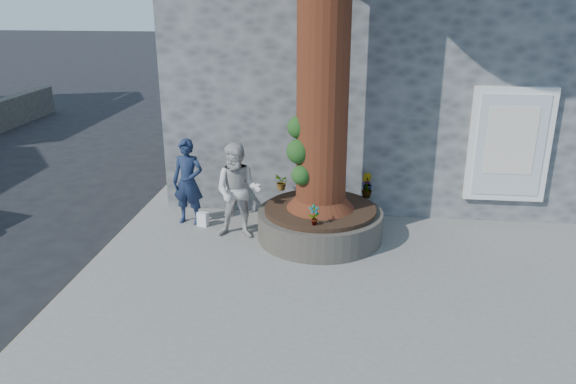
# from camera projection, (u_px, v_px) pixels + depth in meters

# --- Properties ---
(ground) EXTENTS (120.00, 120.00, 0.00)m
(ground) POSITION_uv_depth(u_px,v_px,m) (260.00, 294.00, 8.72)
(ground) COLOR black
(ground) RESTS_ON ground
(pavement) EXTENTS (9.00, 8.00, 0.12)m
(pavement) POSITION_uv_depth(u_px,v_px,m) (357.00, 266.00, 9.47)
(pavement) COLOR slate
(pavement) RESTS_ON ground
(yellow_line) EXTENTS (0.10, 30.00, 0.01)m
(yellow_line) POSITION_uv_depth(u_px,v_px,m) (100.00, 256.00, 9.99)
(yellow_line) COLOR yellow
(yellow_line) RESTS_ON ground
(stone_shop) EXTENTS (10.30, 8.30, 6.30)m
(stone_shop) POSITION_uv_depth(u_px,v_px,m) (402.00, 46.00, 14.12)
(stone_shop) COLOR #4A4D4F
(stone_shop) RESTS_ON ground
(planter) EXTENTS (2.30, 2.30, 0.60)m
(planter) POSITION_uv_depth(u_px,v_px,m) (320.00, 223.00, 10.37)
(planter) COLOR black
(planter) RESTS_ON pavement
(man) EXTENTS (0.66, 0.47, 1.69)m
(man) POSITION_uv_depth(u_px,v_px,m) (188.00, 182.00, 10.86)
(man) COLOR #172340
(man) RESTS_ON pavement
(woman) EXTENTS (0.88, 0.69, 1.79)m
(woman) POSITION_uv_depth(u_px,v_px,m) (238.00, 191.00, 10.20)
(woman) COLOR beige
(woman) RESTS_ON pavement
(shopping_bag) EXTENTS (0.22, 0.17, 0.28)m
(shopping_bag) POSITION_uv_depth(u_px,v_px,m) (203.00, 219.00, 10.93)
(shopping_bag) COLOR white
(shopping_bag) RESTS_ON pavement
(plant_a) EXTENTS (0.22, 0.19, 0.36)m
(plant_a) POSITION_uv_depth(u_px,v_px,m) (314.00, 215.00, 9.42)
(plant_a) COLOR gray
(plant_a) RESTS_ON planter
(plant_b) EXTENTS (0.31, 0.31, 0.40)m
(plant_b) POSITION_uv_depth(u_px,v_px,m) (367.00, 184.00, 10.90)
(plant_b) COLOR gray
(plant_b) RESTS_ON planter
(plant_c) EXTENTS (0.20, 0.20, 0.34)m
(plant_c) POSITION_uv_depth(u_px,v_px,m) (367.00, 189.00, 10.71)
(plant_c) COLOR gray
(plant_c) RESTS_ON planter
(plant_d) EXTENTS (0.38, 0.39, 0.33)m
(plant_d) POSITION_uv_depth(u_px,v_px,m) (282.00, 182.00, 11.09)
(plant_d) COLOR gray
(plant_d) RESTS_ON planter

